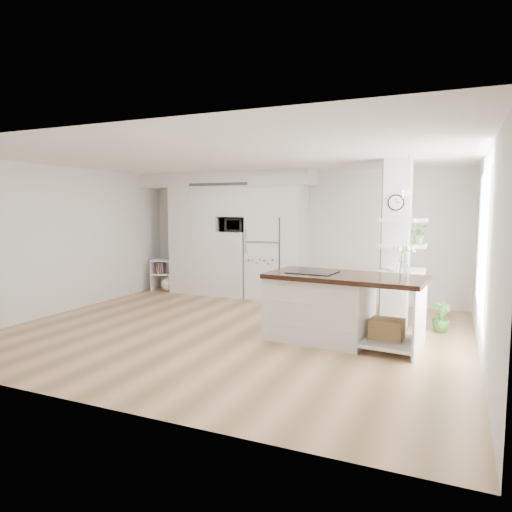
{
  "coord_description": "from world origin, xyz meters",
  "views": [
    {
      "loc": [
        3.14,
        -6.31,
        1.94
      ],
      "look_at": [
        -0.0,
        0.9,
        1.11
      ],
      "focal_mm": 32.0,
      "sensor_mm": 36.0,
      "label": 1
    }
  ],
  "objects_px": {
    "kitchen_island": "(327,306)",
    "bookshelf": "(167,278)",
    "refrigerator": "(267,258)",
    "floor_plant_a": "(441,318)"
  },
  "relations": [
    {
      "from": "refrigerator",
      "to": "floor_plant_a",
      "type": "xyz_separation_m",
      "value": [
        3.52,
        -1.44,
        -0.64
      ]
    },
    {
      "from": "kitchen_island",
      "to": "bookshelf",
      "type": "bearing_deg",
      "value": 157.03
    },
    {
      "from": "bookshelf",
      "to": "floor_plant_a",
      "type": "relative_size",
      "value": 1.58
    },
    {
      "from": "kitchen_island",
      "to": "bookshelf",
      "type": "height_order",
      "value": "kitchen_island"
    },
    {
      "from": "bookshelf",
      "to": "floor_plant_a",
      "type": "bearing_deg",
      "value": -24.5
    },
    {
      "from": "kitchen_island",
      "to": "floor_plant_a",
      "type": "xyz_separation_m",
      "value": [
        1.52,
        1.12,
        -0.28
      ]
    },
    {
      "from": "refrigerator",
      "to": "bookshelf",
      "type": "height_order",
      "value": "refrigerator"
    },
    {
      "from": "kitchen_island",
      "to": "bookshelf",
      "type": "relative_size",
      "value": 3.1
    },
    {
      "from": "kitchen_island",
      "to": "bookshelf",
      "type": "distance_m",
      "value": 5.06
    },
    {
      "from": "bookshelf",
      "to": "kitchen_island",
      "type": "bearing_deg",
      "value": -40.75
    }
  ]
}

